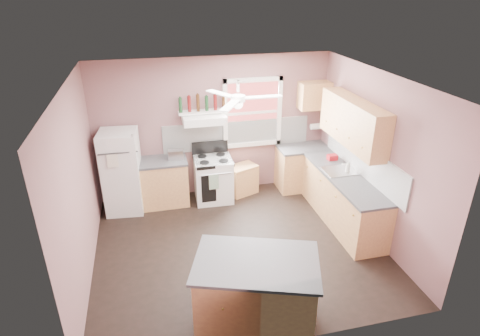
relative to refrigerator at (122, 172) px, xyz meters
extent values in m
plane|color=black|center=(1.78, -1.62, -0.77)|extent=(4.50, 4.50, 0.00)
plane|color=white|center=(1.78, -1.62, 1.93)|extent=(4.50, 4.50, 0.00)
cube|color=#7D5555|center=(1.78, 0.40, 0.58)|extent=(4.50, 0.05, 2.70)
cube|color=#7D5555|center=(4.05, -1.62, 0.58)|extent=(0.05, 4.00, 2.70)
cube|color=#7D5555|center=(-0.50, -1.62, 0.58)|extent=(0.05, 4.00, 2.70)
cube|color=white|center=(2.23, 0.36, 0.40)|extent=(2.90, 0.03, 0.55)
cube|color=white|center=(4.01, -1.32, 0.40)|extent=(0.03, 2.60, 0.55)
cube|color=maroon|center=(2.53, 0.36, 0.83)|extent=(1.00, 0.02, 1.20)
cube|color=white|center=(2.53, 0.33, 0.83)|extent=(1.16, 0.07, 1.36)
cube|color=white|center=(0.00, 0.00, 0.00)|extent=(0.71, 0.70, 1.55)
cube|color=#B07649|center=(0.72, 0.08, -0.34)|extent=(0.90, 0.60, 0.86)
cube|color=#3F3F41|center=(0.72, 0.08, 0.11)|extent=(0.92, 0.62, 0.04)
cube|color=silver|center=(0.99, 0.06, 0.22)|extent=(0.29, 0.18, 0.18)
cube|color=white|center=(1.67, 0.00, -0.34)|extent=(0.73, 0.67, 0.86)
cube|color=white|center=(1.55, 0.13, 0.85)|extent=(0.78, 0.50, 0.14)
cube|color=white|center=(1.55, 0.25, 0.95)|extent=(0.90, 0.26, 0.03)
cube|color=#B07649|center=(2.27, 0.11, -0.50)|extent=(0.65, 0.54, 0.55)
cube|color=#B07649|center=(3.53, 0.08, -0.34)|extent=(1.00, 0.60, 0.86)
cube|color=#B07649|center=(3.73, -1.32, -0.34)|extent=(0.60, 2.20, 0.86)
cube|color=#3F3F41|center=(3.53, 0.08, 0.11)|extent=(1.02, 0.62, 0.04)
cube|color=#3F3F41|center=(3.72, -1.32, 0.11)|extent=(0.62, 2.22, 0.04)
cube|color=silver|center=(3.72, -1.12, 0.12)|extent=(0.55, 0.45, 0.03)
cylinder|color=silver|center=(3.88, -1.12, 0.20)|extent=(0.03, 0.03, 0.14)
cube|color=#B07649|center=(3.86, -1.12, 1.01)|extent=(0.33, 1.80, 0.76)
cube|color=#B07649|center=(3.73, 0.21, 1.13)|extent=(0.60, 0.33, 0.52)
cylinder|color=white|center=(3.85, 0.24, 0.48)|extent=(0.26, 0.12, 0.12)
cube|color=#B07649|center=(1.63, -3.18, -0.34)|extent=(1.61, 1.30, 0.86)
cube|color=#3F3F41|center=(1.63, -3.18, 0.11)|extent=(1.72, 1.40, 0.04)
cylinder|color=white|center=(1.78, -1.62, 1.68)|extent=(0.20, 0.20, 0.08)
imported|color=silver|center=(3.82, -1.20, 0.24)|extent=(0.11, 0.11, 0.22)
cube|color=#A60E16|center=(3.80, -0.64, 0.18)|extent=(0.19, 0.13, 0.10)
cylinder|color=#143819|center=(1.15, 0.25, 1.10)|extent=(0.06, 0.06, 0.27)
cylinder|color=#590F0F|center=(1.31, 0.25, 1.11)|extent=(0.06, 0.06, 0.29)
cylinder|color=#3F230F|center=(1.47, 0.25, 1.12)|extent=(0.06, 0.06, 0.31)
cylinder|color=#143819|center=(1.63, 0.25, 1.10)|extent=(0.06, 0.06, 0.27)
cylinder|color=#590F0F|center=(1.79, 0.25, 1.11)|extent=(0.06, 0.06, 0.29)
cylinder|color=#3F230F|center=(1.95, 0.25, 1.12)|extent=(0.06, 0.06, 0.31)
camera|label=1|loc=(0.54, -6.85, 3.14)|focal=30.00mm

